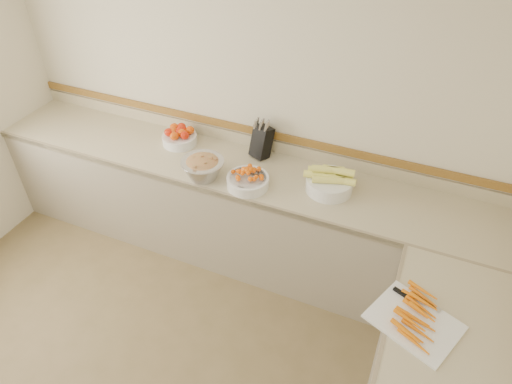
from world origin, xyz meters
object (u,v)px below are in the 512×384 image
at_px(tomato_bowl, 179,136).
at_px(corn_bowl, 330,181).
at_px(cherry_tomato_bowl, 248,180).
at_px(knife_block, 262,141).
at_px(rhubarb_bowl, 203,167).
at_px(cutting_board, 415,318).

bearing_deg(tomato_bowl, corn_bowl, -5.08).
bearing_deg(cherry_tomato_bowl, tomato_bowl, 157.77).
bearing_deg(knife_block, rhubarb_bowl, -123.23).
distance_m(knife_block, tomato_bowl, 0.69).
xyz_separation_m(tomato_bowl, cherry_tomato_bowl, (0.74, -0.30, -0.01)).
relative_size(tomato_bowl, rhubarb_bowl, 0.89).
distance_m(knife_block, rhubarb_bowl, 0.52).
distance_m(cherry_tomato_bowl, corn_bowl, 0.58).
relative_size(corn_bowl, rhubarb_bowl, 1.17).
bearing_deg(corn_bowl, knife_block, 160.98).
xyz_separation_m(cherry_tomato_bowl, corn_bowl, (0.55, 0.19, 0.02)).
bearing_deg(cutting_board, cherry_tomato_bowl, 151.18).
relative_size(cherry_tomato_bowl, cutting_board, 0.58).
xyz_separation_m(knife_block, cherry_tomato_bowl, (0.06, -0.40, -0.08)).
height_order(rhubarb_bowl, cutting_board, rhubarb_bowl).
bearing_deg(rhubarb_bowl, cutting_board, -22.41).
bearing_deg(tomato_bowl, cutting_board, -26.48).
height_order(knife_block, cutting_board, knife_block).
bearing_deg(cherry_tomato_bowl, knife_block, 98.34).
bearing_deg(corn_bowl, cutting_board, -50.85).
relative_size(tomato_bowl, corn_bowl, 0.76).
bearing_deg(cherry_tomato_bowl, corn_bowl, 18.91).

